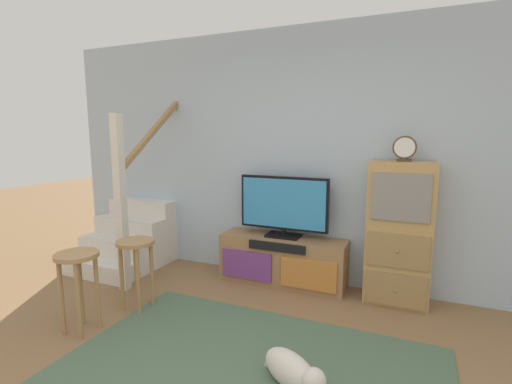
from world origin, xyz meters
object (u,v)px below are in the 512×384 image
object	(u,v)px
side_cabinet	(399,234)
desk_clock	(405,149)
bar_stool_far	(136,257)
dog	(293,371)
media_console	(282,260)
bar_stool_near	(78,273)
television	(284,205)

from	to	relation	value
side_cabinet	desk_clock	xyz separation A→B (m)	(0.00, -0.01, 0.79)
bar_stool_far	dog	bearing A→B (deg)	-16.21
desk_clock	bar_stool_far	size ratio (longest dim) A/B	0.36
media_console	dog	xyz separation A→B (m)	(0.62, -1.56, -0.14)
media_console	bar_stool_near	world-z (taller)	bar_stool_near
television	bar_stool_near	xyz separation A→B (m)	(-1.18, -1.61, -0.36)
media_console	bar_stool_far	world-z (taller)	bar_stool_far
media_console	bar_stool_near	size ratio (longest dim) A/B	2.04
television	side_cabinet	bearing A→B (deg)	-0.69
television	dog	world-z (taller)	television
bar_stool_near	dog	distance (m)	1.85
media_console	side_cabinet	world-z (taller)	side_cabinet
television	side_cabinet	distance (m)	1.17
bar_stool_near	bar_stool_far	bearing A→B (deg)	73.64
dog	bar_stool_far	bearing A→B (deg)	163.79
side_cabinet	dog	distance (m)	1.75
side_cabinet	bar_stool_near	xyz separation A→B (m)	(-2.33, -1.59, -0.18)
desk_clock	television	bearing A→B (deg)	178.57
media_console	desk_clock	bearing A→B (deg)	-0.24
television	bar_stool_near	size ratio (longest dim) A/B	1.45
bar_stool_near	bar_stool_far	size ratio (longest dim) A/B	1.03
television	desk_clock	size ratio (longest dim) A/B	4.14
bar_stool_far	television	bearing A→B (deg)	46.77
desk_clock	side_cabinet	bearing A→B (deg)	96.67
bar_stool_near	bar_stool_far	xyz separation A→B (m)	(0.15, 0.51, -0.01)
side_cabinet	desk_clock	world-z (taller)	desk_clock
bar_stool_near	media_console	bearing A→B (deg)	53.21
dog	media_console	bearing A→B (deg)	111.82
bar_stool_near	bar_stool_far	distance (m)	0.53
side_cabinet	media_console	bearing A→B (deg)	-179.50
desk_clock	bar_stool_near	size ratio (longest dim) A/B	0.35
side_cabinet	dog	world-z (taller)	side_cabinet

